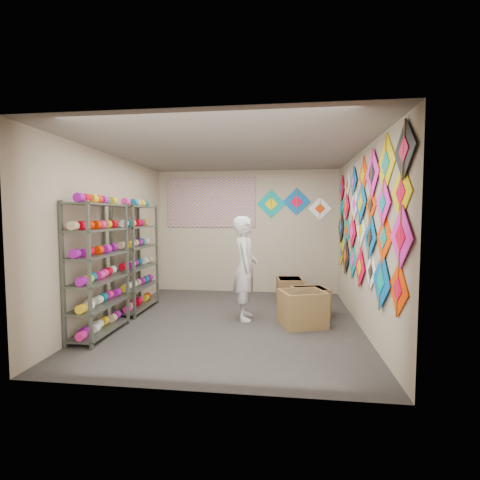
# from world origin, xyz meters

# --- Properties ---
(ground) EXTENTS (4.50, 4.50, 0.00)m
(ground) POSITION_xyz_m (0.00, 0.00, 0.00)
(ground) COLOR #302D2A
(room_walls) EXTENTS (4.50, 4.50, 4.50)m
(room_walls) POSITION_xyz_m (0.00, 0.00, 1.64)
(room_walls) COLOR tan
(room_walls) RESTS_ON ground
(shelf_rack_front) EXTENTS (0.40, 1.10, 1.90)m
(shelf_rack_front) POSITION_xyz_m (-1.78, -0.85, 0.95)
(shelf_rack_front) COLOR #4C5147
(shelf_rack_front) RESTS_ON ground
(shelf_rack_back) EXTENTS (0.40, 1.10, 1.90)m
(shelf_rack_back) POSITION_xyz_m (-1.78, 0.45, 0.95)
(shelf_rack_back) COLOR #4C5147
(shelf_rack_back) RESTS_ON ground
(string_spools) EXTENTS (0.12, 2.36, 0.12)m
(string_spools) POSITION_xyz_m (-1.78, -0.20, 1.05)
(string_spools) COLOR #F11F8B
(string_spools) RESTS_ON ground
(kite_wall_display) EXTENTS (0.06, 4.25, 2.08)m
(kite_wall_display) POSITION_xyz_m (1.98, -0.07, 1.62)
(kite_wall_display) COLOR #F73C00
(kite_wall_display) RESTS_ON room_walls
(back_wall_kites) EXTENTS (1.62, 0.02, 0.70)m
(back_wall_kites) POSITION_xyz_m (1.00, 2.24, 1.95)
(back_wall_kites) COLOR #009893
(back_wall_kites) RESTS_ON room_walls
(poster) EXTENTS (2.00, 0.01, 1.10)m
(poster) POSITION_xyz_m (-0.80, 2.23, 2.00)
(poster) COLOR #604FAC
(poster) RESTS_ON room_walls
(shopkeeper) EXTENTS (0.70, 0.54, 1.70)m
(shopkeeper) POSITION_xyz_m (0.20, 0.19, 0.85)
(shopkeeper) COLOR silver
(shopkeeper) RESTS_ON ground
(carton_a) EXTENTS (0.80, 0.73, 0.54)m
(carton_a) POSITION_xyz_m (1.12, -0.07, 0.27)
(carton_a) COLOR brown
(carton_a) RESTS_ON ground
(carton_b) EXTENTS (0.69, 0.62, 0.47)m
(carton_b) POSITION_xyz_m (1.28, 0.51, 0.24)
(carton_b) COLOR brown
(carton_b) RESTS_ON ground
(carton_c) EXTENTS (0.54, 0.59, 0.47)m
(carton_c) POSITION_xyz_m (0.95, 1.42, 0.24)
(carton_c) COLOR brown
(carton_c) RESTS_ON ground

